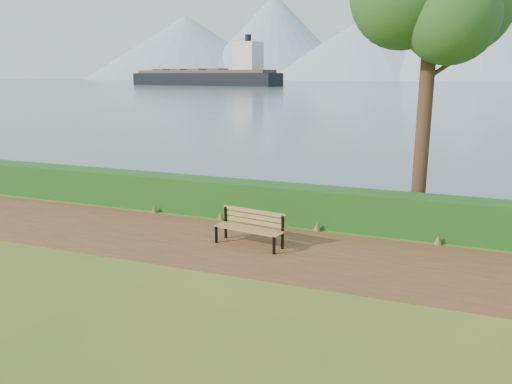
% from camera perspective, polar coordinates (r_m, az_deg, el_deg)
% --- Properties ---
extents(ground, '(140.00, 140.00, 0.00)m').
position_cam_1_polar(ground, '(11.48, -3.42, -6.53)').
color(ground, '#435C1A').
rests_on(ground, ground).
extents(path, '(40.00, 3.40, 0.01)m').
position_cam_1_polar(path, '(11.74, -2.81, -6.05)').
color(path, '#53321C').
rests_on(path, ground).
extents(hedge, '(32.00, 0.85, 1.00)m').
position_cam_1_polar(hedge, '(13.64, 1.07, -1.10)').
color(hedge, '#144915').
rests_on(hedge, ground).
extents(water, '(700.00, 510.00, 0.00)m').
position_cam_1_polar(water, '(269.88, 20.55, 11.61)').
color(water, '#465E71').
rests_on(water, ground).
extents(mountains, '(585.00, 190.00, 70.00)m').
position_cam_1_polar(mountains, '(416.78, 19.93, 15.76)').
color(mountains, '#859CB2').
rests_on(mountains, ground).
extents(bench, '(1.71, 0.74, 0.83)m').
position_cam_1_polar(bench, '(11.58, -0.62, -3.83)').
color(bench, black).
rests_on(bench, ground).
extents(cargo_ship, '(63.49, 22.84, 19.07)m').
position_cam_1_polar(cargo_ship, '(188.28, -5.52, 12.87)').
color(cargo_ship, black).
rests_on(cargo_ship, ground).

